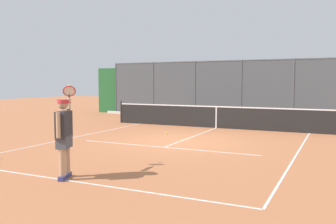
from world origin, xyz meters
TOP-DOWN VIEW (x-y plane):
  - ground_plane at (0.00, 0.00)m, footprint 60.00×60.00m
  - court_line_markings at (0.00, 1.48)m, footprint 7.68×9.44m
  - fence_backdrop at (-0.00, -8.99)m, footprint 19.17×1.37m
  - tennis_net at (0.00, -3.97)m, footprint 9.87×0.09m
  - tennis_player at (0.30, 5.33)m, footprint 0.82×1.23m
  - tennis_ball_near_net at (1.17, -1.42)m, footprint 0.07×0.07m

SIDE VIEW (x-z plane):
  - ground_plane at x=0.00m, z-range 0.00..0.00m
  - court_line_markings at x=0.00m, z-range 0.00..0.01m
  - tennis_ball_near_net at x=1.17m, z-range 0.00..0.07m
  - tennis_net at x=0.00m, z-range -0.04..1.03m
  - tennis_player at x=0.30m, z-range 0.00..1.95m
  - fence_backdrop at x=0.00m, z-range -0.16..3.03m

